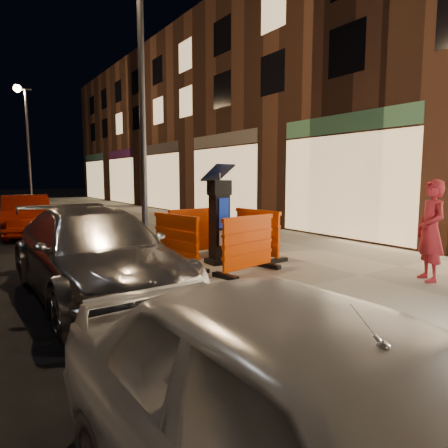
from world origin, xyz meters
TOP-DOWN VIEW (x-y plane):
  - ground_plane at (0.00, 0.00)m, footprint 120.00×120.00m
  - sidewalk at (3.00, 0.00)m, footprint 6.00×60.00m
  - kerb at (0.00, 0.00)m, footprint 0.30×60.00m
  - parking_kiosk at (1.46, 2.17)m, footprint 0.65×0.65m
  - barrier_front at (1.46, 1.22)m, footprint 1.40×0.81m
  - barrier_back at (1.46, 3.12)m, footprint 1.36×0.64m
  - barrier_kerbside at (0.51, 2.17)m, footprint 0.75×1.39m
  - barrier_bldgside at (2.41, 2.17)m, footprint 0.66×1.36m
  - car_silver at (-1.07, 1.80)m, footprint 1.98×4.73m
  - car_red at (-1.06, 9.59)m, footprint 1.74×3.97m
  - man at (3.65, -0.85)m, footprint 0.66×0.73m
  - street_lamp_mid at (0.25, 3.00)m, footprint 0.12×0.12m
  - street_lamp_far at (0.25, 18.00)m, footprint 0.12×0.12m

SIDE VIEW (x-z plane):
  - ground_plane at x=0.00m, z-range 0.00..0.00m
  - car_silver at x=-1.07m, z-range -0.68..0.68m
  - car_red at x=-1.06m, z-range -0.64..0.64m
  - sidewalk at x=3.00m, z-range 0.00..0.15m
  - kerb at x=0.00m, z-range 0.00..0.15m
  - barrier_front at x=1.46m, z-range 0.15..1.18m
  - barrier_back at x=1.46m, z-range 0.15..1.18m
  - barrier_kerbside at x=0.51m, z-range 0.15..1.18m
  - barrier_bldgside at x=2.41m, z-range 0.15..1.18m
  - man at x=3.65m, z-range 0.15..1.83m
  - parking_kiosk at x=1.46m, z-range 0.15..1.99m
  - street_lamp_mid at x=0.25m, z-range 0.15..6.15m
  - street_lamp_far at x=0.25m, z-range 0.15..6.15m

